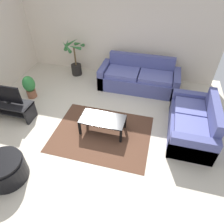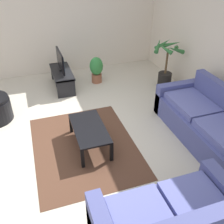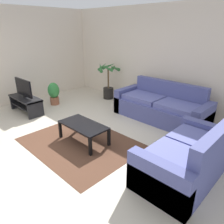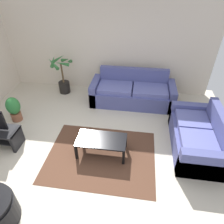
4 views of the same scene
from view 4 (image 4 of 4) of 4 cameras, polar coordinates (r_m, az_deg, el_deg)
ground_plane at (r=4.22m, az=-8.12°, el=-13.38°), size 6.60×6.60×0.00m
wall_back at (r=5.95m, az=-1.52°, el=18.32°), size 6.00×0.06×2.70m
couch_main at (r=5.66m, az=5.84°, el=5.45°), size 2.28×0.90×0.90m
couch_loveseat at (r=4.56m, az=23.09°, el=-6.57°), size 0.90×1.69×0.90m
coffee_table at (r=4.08m, az=-3.00°, el=-8.24°), size 1.00×0.52×0.38m
area_rug at (r=4.25m, az=-3.12°, el=-12.31°), size 2.20×1.70×0.01m
potted_palm at (r=6.20m, az=-13.86°, el=9.67°), size 0.69×0.71×1.13m
potted_plant_small at (r=5.47m, az=-26.20°, el=0.97°), size 0.33×0.33×0.65m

